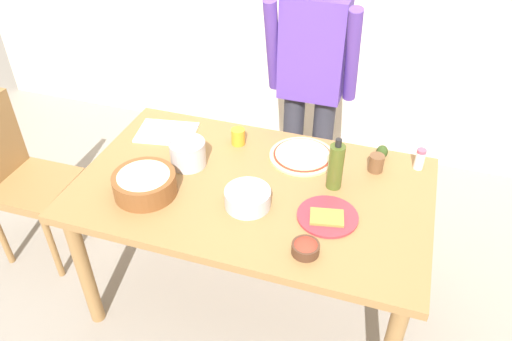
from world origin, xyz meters
TOP-DOWN VIEW (x-y plane):
  - ground at (0.00, 0.00)m, footprint 8.00×8.00m
  - dining_table at (0.00, 0.00)m, footprint 1.60×0.96m
  - person_cook at (0.09, 0.76)m, footprint 0.49×0.25m
  - chair_wooden_left at (-1.32, -0.04)m, footprint 0.41×0.41m
  - pizza_raw_on_board at (0.16, 0.29)m, footprint 0.32×0.32m
  - plate_with_slice at (0.37, -0.11)m, footprint 0.26×0.26m
  - popcorn_bowl at (-0.44, -0.20)m, footprint 0.28×0.28m
  - mixing_bowl_steel at (0.02, -0.13)m, footprint 0.20×0.20m
  - small_sauce_bowl at (0.33, -0.33)m, footprint 0.11×0.11m
  - olive_oil_bottle at (0.35, 0.11)m, footprint 0.07×0.07m
  - steel_pot at (-0.34, 0.06)m, footprint 0.17×0.17m
  - cup_orange at (-0.18, 0.30)m, footprint 0.07×0.07m
  - cup_small_brown at (0.52, 0.29)m, footprint 0.07×0.07m
  - salt_shaker at (0.71, 0.37)m, footprint 0.04×0.04m
  - cutting_board_white at (-0.57, 0.27)m, footprint 0.33×0.27m
  - avocado at (0.53, 0.40)m, footprint 0.06×0.06m

SIDE VIEW (x-z plane):
  - ground at x=0.00m, z-range 0.00..0.00m
  - chair_wooden_left at x=-1.32m, z-range 0.07..1.02m
  - dining_table at x=0.00m, z-range 0.29..1.05m
  - cutting_board_white at x=-0.57m, z-range 0.76..0.77m
  - plate_with_slice at x=0.37m, z-range 0.76..0.78m
  - pizza_raw_on_board at x=0.16m, z-range 0.76..0.78m
  - small_sauce_bowl at x=0.33m, z-range 0.76..0.82m
  - avocado at x=0.53m, z-range 0.76..0.83m
  - mixing_bowl_steel at x=0.02m, z-range 0.76..0.84m
  - cup_orange at x=-0.18m, z-range 0.76..0.84m
  - cup_small_brown at x=0.52m, z-range 0.76..0.84m
  - salt_shaker at x=0.71m, z-range 0.76..0.87m
  - popcorn_bowl at x=-0.44m, z-range 0.76..0.88m
  - steel_pot at x=-0.34m, z-range 0.76..0.89m
  - olive_oil_bottle at x=0.35m, z-range 0.75..1.00m
  - person_cook at x=0.09m, z-range 0.13..1.75m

